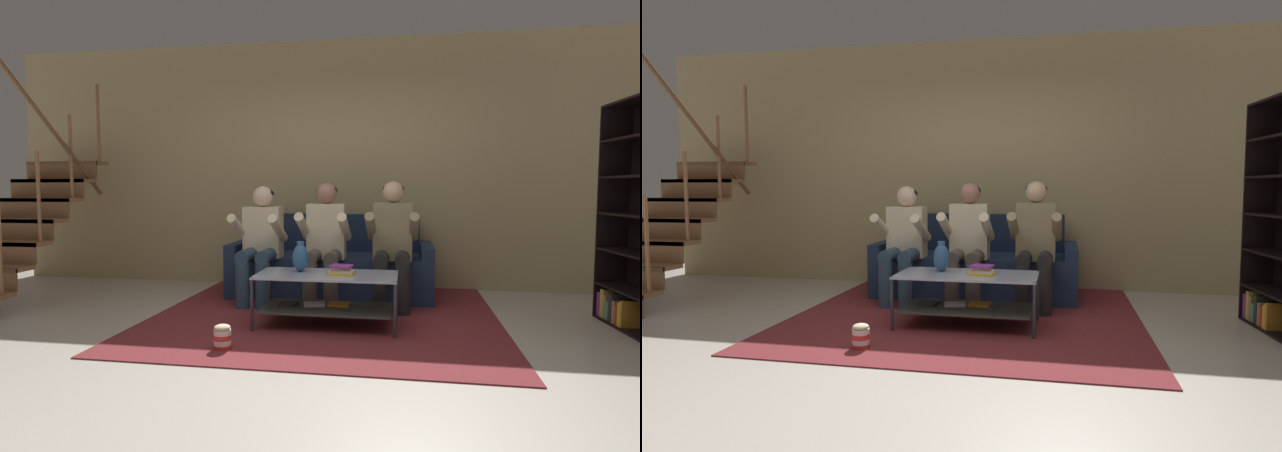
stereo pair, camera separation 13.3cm
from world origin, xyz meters
TOP-DOWN VIEW (x-y plane):
  - ground at (0.00, 0.00)m, footprint 16.80×16.80m
  - back_partition at (0.00, 2.46)m, footprint 8.40×0.12m
  - staircase_run at (-3.26, 1.14)m, footprint 0.91×1.78m
  - couch at (-0.08, 1.89)m, footprint 2.15×0.86m
  - person_seated_left at (-0.75, 1.37)m, footprint 0.50×0.58m
  - person_seated_middle at (-0.08, 1.38)m, footprint 0.50×0.58m
  - person_seated_right at (0.58, 1.38)m, footprint 0.50×0.58m
  - coffee_table at (0.05, 0.63)m, footprint 1.18×0.57m
  - area_rug at (-0.01, 1.13)m, footprint 3.08×3.21m
  - vase at (-0.19, 0.71)m, footprint 0.14×0.14m
  - book_stack at (0.18, 0.61)m, footprint 0.22×0.19m
  - popcorn_tub at (-0.60, -0.11)m, footprint 0.13×0.13m

SIDE VIEW (x-z plane):
  - ground at x=0.00m, z-range 0.00..0.00m
  - area_rug at x=-0.01m, z-range 0.00..0.01m
  - popcorn_tub at x=-0.60m, z-range 0.00..0.19m
  - couch at x=-0.08m, z-range -0.14..0.73m
  - coffee_table at x=0.05m, z-range 0.07..0.52m
  - book_stack at x=0.18m, z-range 0.45..0.53m
  - vase at x=-0.19m, z-range 0.44..0.70m
  - person_seated_left at x=-0.75m, z-range 0.06..1.25m
  - person_seated_middle at x=-0.08m, z-range 0.06..1.28m
  - person_seated_right at x=0.58m, z-range 0.06..1.30m
  - staircase_run at x=-3.26m, z-range -0.33..2.08m
  - back_partition at x=0.00m, z-range 0.00..2.90m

